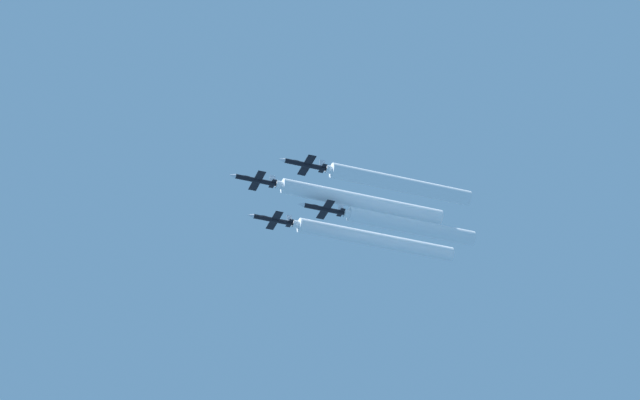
{
  "coord_description": "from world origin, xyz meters",
  "views": [
    {
      "loc": [
        -246.31,
        79.9,
        2.46
      ],
      "look_at": [
        -0.03,
        -7.16,
        181.18
      ],
      "focal_mm": 81.17,
      "sensor_mm": 36.0,
      "label": 1
    }
  ],
  "objects_px": {
    "jet_slot": "(322,209)",
    "jet_right_wingman": "(271,219)",
    "jet_lead": "(254,180)",
    "jet_left_wingman": "(303,164)"
  },
  "relations": [
    {
      "from": "jet_lead",
      "to": "jet_left_wingman",
      "type": "distance_m",
      "value": 14.01
    },
    {
      "from": "jet_left_wingman",
      "to": "jet_slot",
      "type": "xyz_separation_m",
      "value": [
        11.09,
        -8.15,
        -2.44
      ]
    },
    {
      "from": "jet_lead",
      "to": "jet_slot",
      "type": "distance_m",
      "value": 16.19
    },
    {
      "from": "jet_lead",
      "to": "jet_slot",
      "type": "bearing_deg",
      "value": -92.34
    },
    {
      "from": "jet_slot",
      "to": "jet_right_wingman",
      "type": "bearing_deg",
      "value": 34.71
    },
    {
      "from": "jet_lead",
      "to": "jet_left_wingman",
      "type": "height_order",
      "value": "jet_lead"
    },
    {
      "from": "jet_left_wingman",
      "to": "jet_right_wingman",
      "type": "xyz_separation_m",
      "value": [
        22.62,
        -0.16,
        0.17
      ]
    },
    {
      "from": "jet_left_wingman",
      "to": "jet_right_wingman",
      "type": "bearing_deg",
      "value": -0.4
    },
    {
      "from": "jet_right_wingman",
      "to": "jet_lead",
      "type": "bearing_deg",
      "value": 145.29
    },
    {
      "from": "jet_lead",
      "to": "jet_right_wingman",
      "type": "bearing_deg",
      "value": -34.71
    }
  ]
}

